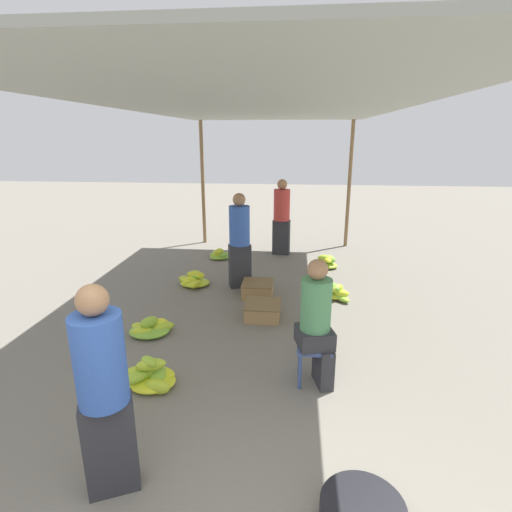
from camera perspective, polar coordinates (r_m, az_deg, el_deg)
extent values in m
cylinder|color=olive|center=(9.38, -7.61, 10.20)|extent=(0.08, 0.08, 2.78)
cylinder|color=olive|center=(9.20, 13.17, 9.80)|extent=(0.08, 0.08, 2.78)
cube|color=#9EA399|center=(5.37, 0.57, 20.63)|extent=(3.71, 7.88, 0.04)
cube|color=#2D2D33|center=(3.25, -20.04, -24.06)|extent=(0.39, 0.32, 0.73)
cylinder|color=#3359B2|center=(2.86, -21.42, -13.62)|extent=(0.44, 0.44, 0.63)
sphere|color=#9E704C|center=(2.68, -22.36, -5.85)|extent=(0.21, 0.21, 0.21)
cube|color=#384C84|center=(4.15, 8.29, -12.70)|extent=(0.34, 0.34, 0.04)
cylinder|color=#384C84|center=(4.14, 6.28, -16.13)|extent=(0.04, 0.04, 0.38)
cylinder|color=#384C84|center=(4.16, 10.19, -16.19)|extent=(0.04, 0.04, 0.38)
cylinder|color=#384C84|center=(4.37, 6.26, -14.20)|extent=(0.04, 0.04, 0.38)
cylinder|color=#384C84|center=(4.39, 9.93, -14.26)|extent=(0.04, 0.04, 0.38)
cube|color=#2D2D33|center=(4.23, 9.57, -15.15)|extent=(0.21, 0.33, 0.42)
cube|color=#2D2D33|center=(4.10, 8.36, -11.36)|extent=(0.41, 0.41, 0.18)
cylinder|color=#4C8C59|center=(3.95, 8.57, -6.87)|extent=(0.37, 0.37, 0.52)
sphere|color=#9E704C|center=(3.82, 8.80, -1.91)|extent=(0.20, 0.20, 0.20)
ellipsoid|color=yellow|center=(5.48, -13.20, -9.37)|extent=(0.31, 0.30, 0.12)
ellipsoid|color=#BBCF2B|center=(5.31, -16.01, -10.33)|extent=(0.29, 0.19, 0.10)
ellipsoid|color=#BED02A|center=(5.46, -16.23, -9.78)|extent=(0.31, 0.26, 0.11)
ellipsoid|color=#AAC82E|center=(5.35, -13.06, -9.94)|extent=(0.29, 0.29, 0.14)
ellipsoid|color=#91BE32|center=(5.31, -15.02, -9.12)|extent=(0.25, 0.27, 0.15)
ellipsoid|color=#C2D229|center=(5.39, -14.29, -9.91)|extent=(0.24, 0.19, 0.11)
ellipsoid|color=#7EB735|center=(5.37, -14.96, -10.22)|extent=(0.52, 0.45, 0.10)
ellipsoid|color=#86BA34|center=(8.21, -5.19, 0.09)|extent=(0.26, 0.12, 0.09)
ellipsoid|color=#76B437|center=(8.21, -4.55, 0.13)|extent=(0.20, 0.28, 0.12)
ellipsoid|color=yellow|center=(8.24, -5.62, 0.39)|extent=(0.24, 0.27, 0.12)
ellipsoid|color=#78B437|center=(8.22, -4.68, -0.12)|extent=(0.31, 0.16, 0.11)
ellipsoid|color=#8CBC33|center=(8.30, -5.68, 0.16)|extent=(0.29, 0.17, 0.11)
ellipsoid|color=#C4D329|center=(8.22, -5.30, 0.65)|extent=(0.23, 0.28, 0.12)
ellipsoid|color=yellow|center=(8.26, -5.30, 0.33)|extent=(0.26, 0.24, 0.10)
ellipsoid|color=#8BBC33|center=(8.25, -5.37, -0.12)|extent=(0.36, 0.31, 0.10)
ellipsoid|color=#CAD528|center=(6.84, -9.64, -3.81)|extent=(0.24, 0.31, 0.12)
ellipsoid|color=#C0D12A|center=(6.94, -8.80, -2.57)|extent=(0.27, 0.25, 0.13)
ellipsoid|color=#CDD627|center=(6.67, -8.63, -4.01)|extent=(0.21, 0.31, 0.12)
ellipsoid|color=#B9CE2B|center=(6.93, -10.21, -3.31)|extent=(0.27, 0.26, 0.13)
ellipsoid|color=#75B337|center=(6.88, -8.49, -2.85)|extent=(0.19, 0.25, 0.11)
ellipsoid|color=yellow|center=(6.84, -9.35, -3.50)|extent=(0.26, 0.16, 0.14)
ellipsoid|color=yellow|center=(6.85, -8.60, -2.68)|extent=(0.34, 0.17, 0.12)
ellipsoid|color=#BACF2B|center=(6.86, -8.71, -3.78)|extent=(0.50, 0.43, 0.10)
ellipsoid|color=#B1CB2C|center=(4.24, -13.93, -17.65)|extent=(0.30, 0.19, 0.15)
ellipsoid|color=#8BBC33|center=(4.36, -13.65, -16.31)|extent=(0.21, 0.31, 0.13)
ellipsoid|color=#ADCA2D|center=(4.26, -14.77, -14.78)|extent=(0.32, 0.23, 0.12)
ellipsoid|color=#99C231|center=(4.25, -15.03, -14.35)|extent=(0.24, 0.21, 0.10)
ellipsoid|color=#AECA2D|center=(4.38, -16.26, -15.75)|extent=(0.33, 0.20, 0.15)
ellipsoid|color=#99C131|center=(4.29, -16.71, -16.29)|extent=(0.26, 0.26, 0.11)
ellipsoid|color=yellow|center=(4.42, -13.31, -15.87)|extent=(0.34, 0.23, 0.11)
ellipsoid|color=yellow|center=(4.36, -14.59, -16.95)|extent=(0.47, 0.42, 0.10)
ellipsoid|color=#94C032|center=(6.32, 11.76, -5.65)|extent=(0.19, 0.24, 0.11)
ellipsoid|color=#C4D329|center=(6.29, 12.17, -5.21)|extent=(0.24, 0.19, 0.12)
ellipsoid|color=#77B437|center=(6.39, 10.42, -5.20)|extent=(0.20, 0.31, 0.12)
ellipsoid|color=#7BB636|center=(6.28, 11.14, -4.45)|extent=(0.23, 0.27, 0.13)
ellipsoid|color=#88BB34|center=(6.29, 12.19, -5.89)|extent=(0.29, 0.34, 0.09)
ellipsoid|color=#A2C52F|center=(6.27, 11.53, -4.55)|extent=(0.26, 0.26, 0.12)
ellipsoid|color=#BBCF2B|center=(6.39, 11.25, -5.49)|extent=(0.36, 0.31, 0.10)
ellipsoid|color=#C6D429|center=(7.85, 9.53, -0.89)|extent=(0.28, 0.30, 0.14)
ellipsoid|color=#96C031|center=(7.89, 10.09, -1.08)|extent=(0.11, 0.21, 0.11)
ellipsoid|color=#A3C52F|center=(7.76, 9.93, -0.34)|extent=(0.35, 0.25, 0.14)
ellipsoid|color=#72B238|center=(7.79, 10.60, -0.40)|extent=(0.25, 0.32, 0.13)
ellipsoid|color=#CCD628|center=(7.74, 10.22, -0.49)|extent=(0.17, 0.34, 0.11)
ellipsoid|color=#88BB34|center=(7.86, 9.46, -1.04)|extent=(0.25, 0.36, 0.13)
ellipsoid|color=#98C131|center=(7.79, 10.23, -1.35)|extent=(0.37, 0.32, 0.10)
cube|color=#9E7A4C|center=(6.32, 0.25, -4.84)|extent=(0.47, 0.47, 0.21)
cube|color=brown|center=(6.28, 0.25, -3.86)|extent=(0.48, 0.48, 0.02)
cube|color=#9E7A4C|center=(5.61, 0.96, -7.87)|extent=(0.48, 0.48, 0.20)
cube|color=brown|center=(5.56, 0.97, -6.85)|extent=(0.50, 0.50, 0.02)
cube|color=#2D2D33|center=(8.52, 3.62, 2.70)|extent=(0.38, 0.24, 0.74)
cylinder|color=#BF3833|center=(8.38, 3.71, 7.29)|extent=(0.38, 0.38, 0.64)
sphere|color=#9E704C|center=(8.32, 3.76, 10.19)|extent=(0.21, 0.21, 0.21)
cube|color=#2D2D33|center=(6.64, -2.31, -1.41)|extent=(0.40, 0.31, 0.73)
cylinder|color=#3359B2|center=(6.46, -2.38, 4.36)|extent=(0.43, 0.43, 0.64)
sphere|color=#9E704C|center=(6.38, -2.43, 8.06)|extent=(0.21, 0.21, 0.21)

